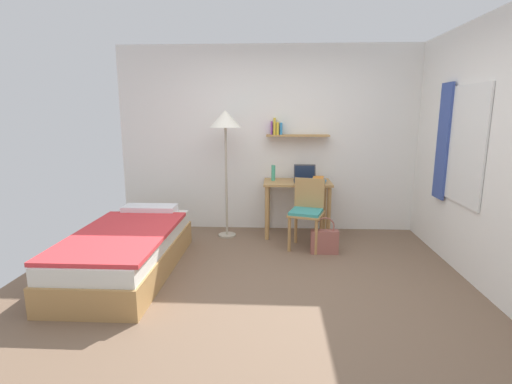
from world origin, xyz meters
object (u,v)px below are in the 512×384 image
object	(u,v)px
bed	(128,250)
handbag	(325,241)
laptop	(305,177)
standing_lamp	(225,125)
water_bottle	(273,173)
desk	(297,193)
desk_chair	(307,210)
book_stack	(319,179)

from	to	relation	value
bed	handbag	xyz separation A→B (m)	(2.17, 0.67, -0.08)
laptop	standing_lamp	bearing A→B (deg)	-174.09
standing_lamp	water_bottle	size ratio (longest dim) A/B	8.00
standing_lamp	laptop	xyz separation A→B (m)	(1.06, 0.11, -0.70)
standing_lamp	water_bottle	world-z (taller)	standing_lamp
desk	laptop	size ratio (longest dim) A/B	3.04
bed	handbag	world-z (taller)	bed
water_bottle	bed	bearing A→B (deg)	-136.93
desk_chair	book_stack	bearing A→B (deg)	67.66
desk	desk_chair	distance (m)	0.53
standing_lamp	book_stack	bearing A→B (deg)	2.44
standing_lamp	handbag	bearing A→B (deg)	-25.83
handbag	desk_chair	bearing A→B (deg)	132.87
desk_chair	water_bottle	size ratio (longest dim) A/B	4.05
desk_chair	handbag	bearing A→B (deg)	-47.13
bed	water_bottle	size ratio (longest dim) A/B	9.57
laptop	book_stack	xyz separation A→B (m)	(0.18, -0.06, -0.02)
bed	handbag	bearing A→B (deg)	17.04
desk_chair	water_bottle	world-z (taller)	water_bottle
water_bottle	laptop	bearing A→B (deg)	-7.02
desk	desk_chair	xyz separation A→B (m)	(0.10, -0.50, -0.11)
standing_lamp	handbag	distance (m)	1.96
bed	water_bottle	world-z (taller)	water_bottle
desk_chair	laptop	distance (m)	0.60
laptop	desk_chair	bearing A→B (deg)	-90.06
standing_lamp	book_stack	size ratio (longest dim) A/B	7.09
bed	laptop	xyz separation A→B (m)	(1.97, 1.39, 0.58)
standing_lamp	water_bottle	bearing A→B (deg)	14.35
laptop	book_stack	distance (m)	0.19
handbag	standing_lamp	bearing A→B (deg)	154.17
book_stack	handbag	world-z (taller)	book_stack
standing_lamp	water_bottle	xyz separation A→B (m)	(0.64, 0.16, -0.65)
bed	water_bottle	xyz separation A→B (m)	(1.54, 1.44, 0.63)
desk_chair	standing_lamp	world-z (taller)	standing_lamp
desk	desk_chair	bearing A→B (deg)	-78.91
laptop	book_stack	bearing A→B (deg)	-17.23
book_stack	desk	bearing A→B (deg)	168.50
water_bottle	handbag	size ratio (longest dim) A/B	0.47
desk_chair	bed	bearing A→B (deg)	-155.81
desk	book_stack	world-z (taller)	book_stack
desk	standing_lamp	bearing A→B (deg)	-173.45
desk	desk_chair	size ratio (longest dim) A/B	1.05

